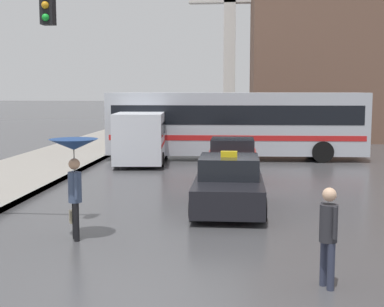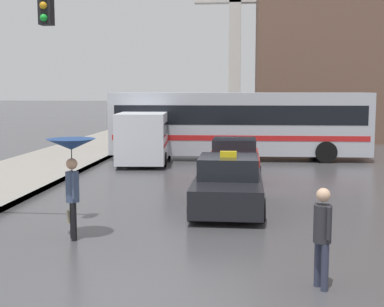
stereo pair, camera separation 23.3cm
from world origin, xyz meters
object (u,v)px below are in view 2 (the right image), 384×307
(ambulance_van, at_px, (145,134))
(pedestrian_with_umbrella, at_px, (72,159))
(sedan_red, at_px, (234,159))
(taxi, at_px, (228,185))
(pedestrian_man, at_px, (322,230))
(city_bus, at_px, (239,122))
(monument_cross, at_px, (235,26))

(ambulance_van, bearing_deg, pedestrian_with_umbrella, 88.60)
(sedan_red, relative_size, pedestrian_with_umbrella, 1.86)
(taxi, distance_m, pedestrian_man, 5.94)
(ambulance_van, bearing_deg, sedan_red, 132.55)
(ambulance_van, distance_m, pedestrian_with_umbrella, 12.58)
(city_bus, bearing_deg, taxi, 177.72)
(sedan_red, bearing_deg, monument_cross, -88.76)
(taxi, height_order, pedestrian_man, pedestrian_man)
(city_bus, bearing_deg, pedestrian_man, -176.16)
(sedan_red, bearing_deg, ambulance_van, -42.44)
(sedan_red, distance_m, city_bus, 5.37)
(monument_cross, bearing_deg, taxi, -89.10)
(city_bus, distance_m, pedestrian_with_umbrella, 14.48)
(pedestrian_with_umbrella, height_order, pedestrian_man, pedestrian_with_umbrella)
(sedan_red, height_order, pedestrian_with_umbrella, pedestrian_with_umbrella)
(taxi, bearing_deg, monument_cross, -89.10)
(taxi, xyz_separation_m, monument_cross, (-0.44, 27.74, 7.44))
(city_bus, relative_size, pedestrian_with_umbrella, 5.44)
(sedan_red, bearing_deg, city_bus, -90.95)
(city_bus, bearing_deg, pedestrian_with_umbrella, 164.97)
(sedan_red, xyz_separation_m, pedestrian_man, (1.65, -11.24, 0.32))
(sedan_red, distance_m, ambulance_van, 5.55)
(pedestrian_man, xyz_separation_m, monument_cross, (-2.13, 33.43, 7.12))
(ambulance_van, xyz_separation_m, pedestrian_man, (5.72, -14.96, -0.28))
(pedestrian_man, bearing_deg, monument_cross, 160.98)
(ambulance_van, relative_size, monument_cross, 0.39)
(pedestrian_man, relative_size, monument_cross, 0.12)
(ambulance_van, height_order, monument_cross, monument_cross)
(sedan_red, height_order, ambulance_van, ambulance_van)
(ambulance_van, relative_size, pedestrian_with_umbrella, 2.52)
(city_bus, height_order, pedestrian_with_umbrella, city_bus)
(ambulance_van, distance_m, pedestrian_man, 16.02)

